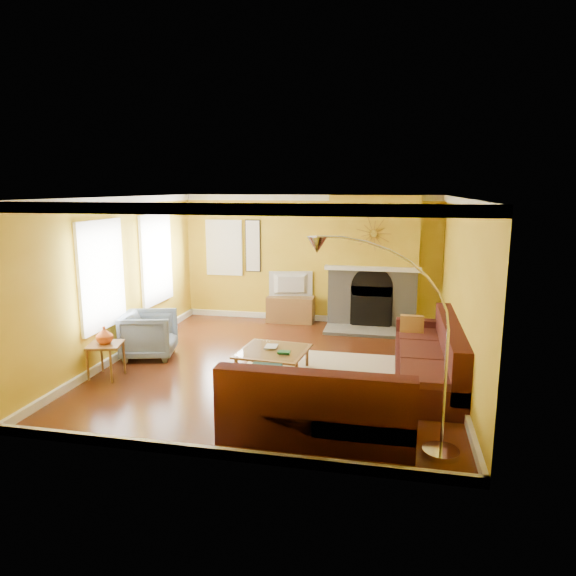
% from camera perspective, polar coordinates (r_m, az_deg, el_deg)
% --- Properties ---
extents(floor, '(5.50, 6.00, 0.02)m').
position_cam_1_polar(floor, '(8.44, -1.01, -8.68)').
color(floor, '#602B14').
rests_on(floor, ground).
extents(ceiling, '(5.50, 6.00, 0.02)m').
position_cam_1_polar(ceiling, '(7.95, -1.08, 10.12)').
color(ceiling, white).
rests_on(ceiling, ground).
extents(wall_back, '(5.50, 0.02, 2.70)m').
position_cam_1_polar(wall_back, '(11.00, 2.44, 3.27)').
color(wall_back, gold).
rests_on(wall_back, ground).
extents(wall_front, '(5.50, 0.02, 2.70)m').
position_cam_1_polar(wall_front, '(5.27, -8.36, -5.49)').
color(wall_front, gold).
rests_on(wall_front, ground).
extents(wall_left, '(0.02, 6.00, 2.70)m').
position_cam_1_polar(wall_left, '(9.10, -18.26, 1.07)').
color(wall_left, gold).
rests_on(wall_left, ground).
extents(wall_right, '(0.02, 6.00, 2.70)m').
position_cam_1_polar(wall_right, '(7.95, 18.74, -0.34)').
color(wall_right, gold).
rests_on(wall_right, ground).
extents(baseboard, '(5.50, 6.00, 0.12)m').
position_cam_1_polar(baseboard, '(8.42, -1.02, -8.23)').
color(baseboard, white).
rests_on(baseboard, floor).
extents(crown_molding, '(5.50, 6.00, 0.12)m').
position_cam_1_polar(crown_molding, '(7.95, -1.08, 9.61)').
color(crown_molding, white).
rests_on(crown_molding, ceiling).
extents(window_left_near, '(0.06, 1.22, 1.72)m').
position_cam_1_polar(window_left_near, '(10.19, -14.49, 3.15)').
color(window_left_near, white).
rests_on(window_left_near, wall_left).
extents(window_left_far, '(0.06, 1.22, 1.72)m').
position_cam_1_polar(window_left_far, '(8.54, -20.08, 1.36)').
color(window_left_far, white).
rests_on(window_left_far, wall_left).
extents(window_back, '(0.82, 0.06, 1.22)m').
position_cam_1_polar(window_back, '(11.39, -7.10, 4.48)').
color(window_back, white).
rests_on(window_back, wall_back).
extents(wall_art, '(0.34, 0.04, 1.14)m').
position_cam_1_polar(wall_art, '(11.20, -3.93, 4.68)').
color(wall_art, white).
rests_on(wall_art, wall_back).
extents(fireplace, '(1.80, 0.40, 2.70)m').
position_cam_1_polar(fireplace, '(10.66, 9.44, 2.88)').
color(fireplace, gray).
rests_on(fireplace, floor).
extents(mantel, '(1.92, 0.22, 0.08)m').
position_cam_1_polar(mantel, '(10.44, 9.36, 2.15)').
color(mantel, white).
rests_on(mantel, fireplace).
extents(hearth, '(1.80, 0.70, 0.06)m').
position_cam_1_polar(hearth, '(10.39, 9.08, -4.77)').
color(hearth, gray).
rests_on(hearth, floor).
extents(sunburst, '(0.70, 0.04, 0.70)m').
position_cam_1_polar(sunburst, '(10.36, 9.49, 5.98)').
color(sunburst, olive).
rests_on(sunburst, fireplace).
extents(rug, '(2.40, 1.80, 0.02)m').
position_cam_1_polar(rug, '(8.27, 3.45, -8.98)').
color(rug, beige).
rests_on(rug, floor).
extents(sectional_sofa, '(2.88, 3.92, 0.90)m').
position_cam_1_polar(sectional_sofa, '(7.42, 7.69, -7.85)').
color(sectional_sofa, '#471916').
rests_on(sectional_sofa, floor).
extents(coffee_table, '(1.10, 1.10, 0.40)m').
position_cam_1_polar(coffee_table, '(8.00, -1.66, -8.22)').
color(coffee_table, white).
rests_on(coffee_table, floor).
extents(media_console, '(1.00, 0.45, 0.55)m').
position_cam_1_polar(media_console, '(11.04, 0.31, -2.37)').
color(media_console, olive).
rests_on(media_console, floor).
extents(tv, '(0.94, 0.32, 0.54)m').
position_cam_1_polar(tv, '(10.93, 0.31, 0.41)').
color(tv, black).
rests_on(tv, media_console).
extents(subwoofer, '(0.33, 0.33, 0.33)m').
position_cam_1_polar(subwoofer, '(11.02, 1.92, -2.99)').
color(subwoofer, white).
rests_on(subwoofer, floor).
extents(armchair, '(1.04, 1.02, 0.78)m').
position_cam_1_polar(armchair, '(9.07, -15.14, -5.01)').
color(armchair, slate).
rests_on(armchair, floor).
extents(side_table, '(0.59, 0.59, 0.53)m').
position_cam_1_polar(side_table, '(8.35, -19.55, -7.59)').
color(side_table, olive).
rests_on(side_table, floor).
extents(vase, '(0.31, 0.31, 0.27)m').
position_cam_1_polar(vase, '(8.23, -19.73, -4.96)').
color(vase, '#D8591E').
rests_on(vase, side_table).
extents(book, '(0.20, 0.27, 0.03)m').
position_cam_1_polar(book, '(8.06, -2.56, -6.49)').
color(book, white).
rests_on(book, coffee_table).
extents(arc_lamp, '(1.47, 0.36, 2.33)m').
position_cam_1_polar(arc_lamp, '(5.59, 10.74, -6.56)').
color(arc_lamp, silver).
rests_on(arc_lamp, floor).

